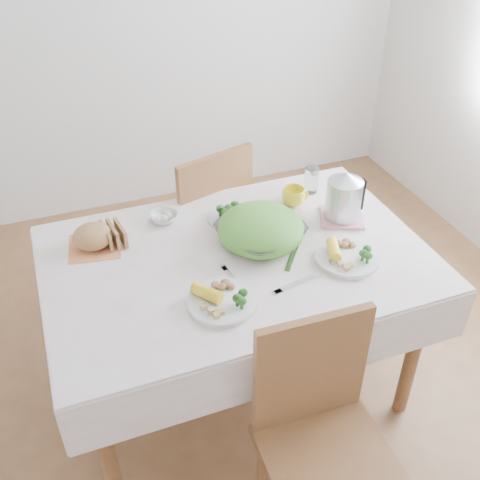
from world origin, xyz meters
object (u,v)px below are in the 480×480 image
object	(u,v)px
chair_near	(330,459)
yellow_mug	(294,196)
chair_far	(196,224)
dinner_plate_left	(222,302)
dinner_plate_right	(347,258)
electric_kettle	(344,195)
dining_table	(237,326)
salad_bowl	(261,234)

from	to	relation	value
chair_near	yellow_mug	size ratio (longest dim) A/B	8.83
chair_far	dinner_plate_left	xyz separation A→B (m)	(-0.18, -0.94, 0.31)
dinner_plate_right	electric_kettle	size ratio (longest dim) A/B	1.19
chair_near	yellow_mug	bearing A→B (deg)	74.14
electric_kettle	chair_near	bearing A→B (deg)	-136.24
chair_near	electric_kettle	xyz separation A→B (m)	(0.48, 0.85, 0.42)
chair_near	dinner_plate_right	bearing A→B (deg)	60.77
chair_far	electric_kettle	bearing A→B (deg)	112.72
dining_table	dinner_plate_left	xyz separation A→B (m)	(-0.15, -0.25, 0.40)
dining_table	yellow_mug	size ratio (longest dim) A/B	13.38
chair_far	yellow_mug	world-z (taller)	chair_far
salad_bowl	dinner_plate_right	bearing A→B (deg)	-40.50
chair_far	dining_table	bearing A→B (deg)	71.45
salad_bowl	dinner_plate_right	distance (m)	0.36
dining_table	yellow_mug	bearing A→B (deg)	35.85
dining_table	dinner_plate_right	size ratio (longest dim) A/B	5.56
dinner_plate_left	yellow_mug	size ratio (longest dim) A/B	2.41
dining_table	chair_far	distance (m)	0.70
salad_bowl	dining_table	bearing A→B (deg)	-156.36
dining_table	chair_near	bearing A→B (deg)	-87.20
dinner_plate_left	salad_bowl	bearing A→B (deg)	48.09
dinner_plate_left	dinner_plate_right	size ratio (longest dim) A/B	1.00
dinner_plate_right	yellow_mug	xyz separation A→B (m)	(-0.02, 0.45, 0.03)
dining_table	salad_bowl	distance (m)	0.45
dinner_plate_right	dinner_plate_left	bearing A→B (deg)	-172.78
dinner_plate_left	yellow_mug	distance (m)	0.73
dinner_plate_right	yellow_mug	size ratio (longest dim) A/B	2.40
salad_bowl	yellow_mug	size ratio (longest dim) A/B	3.18
dining_table	electric_kettle	bearing A→B (deg)	9.60
yellow_mug	dinner_plate_left	bearing A→B (deg)	-135.18
salad_bowl	electric_kettle	bearing A→B (deg)	4.91
chair_near	electric_kettle	size ratio (longest dim) A/B	4.39
dining_table	electric_kettle	world-z (taller)	electric_kettle
chair_near	dinner_plate_right	world-z (taller)	chair_near
chair_far	dinner_plate_right	xyz separation A→B (m)	(0.36, -0.87, 0.31)
electric_kettle	dining_table	bearing A→B (deg)	172.67
yellow_mug	electric_kettle	bearing A→B (deg)	-50.99
dinner_plate_right	yellow_mug	distance (m)	0.45
chair_far	dinner_plate_left	size ratio (longest dim) A/B	3.76
chair_near	dinner_plate_left	distance (m)	0.63
dinner_plate_left	chair_far	bearing A→B (deg)	79.37
chair_near	yellow_mug	xyz separation A→B (m)	(0.33, 1.03, 0.34)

